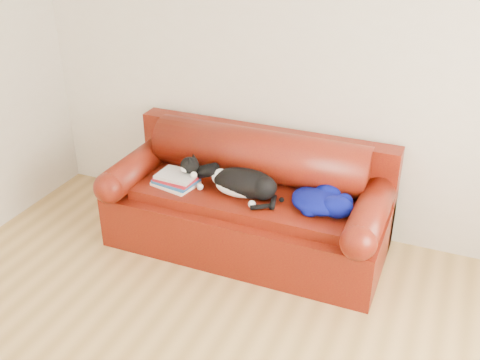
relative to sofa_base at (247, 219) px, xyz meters
The scene contains 6 objects.
room_shell 2.09m from the sofa_base, 75.99° to the right, with size 4.52×4.02×2.61m.
sofa_base is the anchor object (origin of this frame).
sofa_back 0.39m from the sofa_base, 90.00° to the left, with size 2.10×1.01×0.88m.
book_stack 0.63m from the sofa_base, 165.07° to the right, with size 0.35×0.30×0.10m.
cat 0.37m from the sofa_base, 88.90° to the right, with size 0.69×0.36×0.26m.
blanket 0.67m from the sofa_base, ahead, with size 0.48×0.38×0.14m.
Camera 1 is at (1.13, -1.94, 2.53)m, focal length 42.00 mm.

